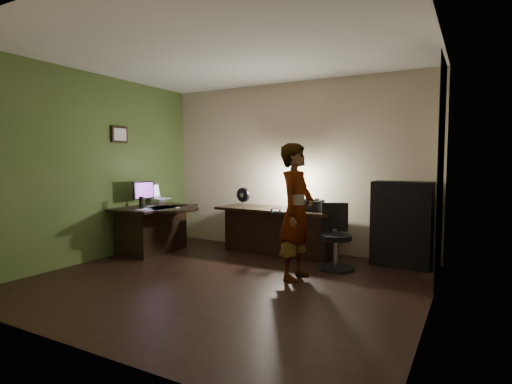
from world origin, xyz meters
The scene contains 27 objects.
floor centered at (0.00, 0.00, -0.01)m, with size 4.50×4.00×0.01m, color black.
ceiling centered at (0.00, 0.00, 2.71)m, with size 4.50×4.00×0.01m, color silver.
wall_back centered at (0.00, 2.00, 1.35)m, with size 4.50×0.01×2.70m, color tan.
wall_front centered at (0.00, -2.00, 1.35)m, with size 4.50×0.01×2.70m, color tan.
wall_left centered at (-2.25, 0.00, 1.35)m, with size 0.01×4.00×2.70m, color tan.
wall_right centered at (2.25, 0.00, 1.35)m, with size 0.01×4.00×2.70m, color tan.
green_wall_overlay centered at (-2.24, 0.00, 1.35)m, with size 0.00×4.00×2.70m, color #475D29.
arched_doorway centered at (2.24, 1.15, 1.30)m, with size 0.01×0.90×2.60m, color black.
french_door centered at (2.24, -0.55, 1.05)m, with size 0.02×0.92×2.10m, color white.
framed_picture centered at (-2.22, 0.45, 1.85)m, with size 0.04×0.30×0.25m, color black.
desk_left centered at (-1.83, 0.77, 0.37)m, with size 0.78×1.27×0.73m, color black.
desk_right centered at (-0.06, 1.57, 0.36)m, with size 1.91×0.67×0.72m, color black.
cabinet centered at (1.73, 1.78, 0.58)m, with size 0.78×0.39×1.16m, color black.
laptop_stand centered at (-2.11, 1.15, 0.77)m, with size 0.22×0.19×0.09m, color silver.
laptop centered at (-2.07, 1.15, 0.93)m, with size 0.35×0.33×0.24m, color silver.
monitor centered at (-2.00, 0.69, 0.87)m, with size 0.09×0.44×0.29m, color black.
mouse centered at (-1.33, 0.74, 0.74)m, with size 0.06×0.09×0.03m, color silver.
phone centered at (-1.42, 0.49, 0.73)m, with size 0.07×0.13×0.01m, color black.
pen centered at (-1.97, 0.76, 0.73)m, with size 0.01×0.14×0.01m, color black.
speaker centered at (-1.78, 0.44, 0.82)m, with size 0.07×0.07×0.19m, color black.
notepad centered at (-1.67, 0.38, 0.73)m, with size 0.16×0.22×0.01m, color silver.
desk_fan centered at (-0.50, 1.30, 0.87)m, with size 0.22×0.12×0.34m, color black.
headphones centered at (0.10, 1.18, 0.74)m, with size 0.17×0.07×0.08m, color #2C679F.
printer centered at (0.43, 1.59, 0.79)m, with size 0.42×0.32×0.19m, color black.
desk_lamp centered at (0.09, 1.83, 1.00)m, with size 0.14×0.27×0.60m, color black.
office_chair centered at (1.00, 1.16, 0.44)m, with size 0.49×0.49×0.87m, color black.
person centered at (0.70, 0.52, 0.83)m, with size 0.59×0.39×1.65m, color #D8A88C.
Camera 1 is at (2.60, -3.93, 1.42)m, focal length 28.00 mm.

